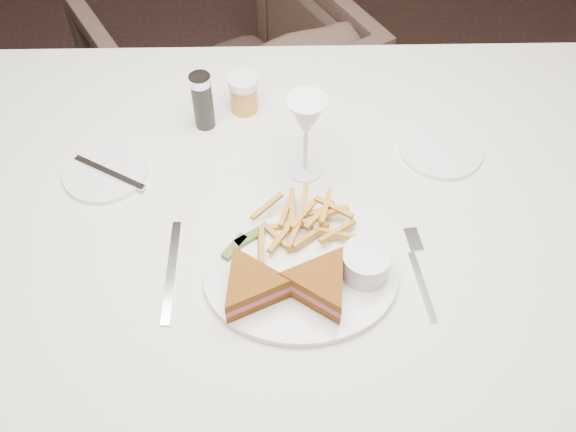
% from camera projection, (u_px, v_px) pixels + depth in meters
% --- Properties ---
extents(ground, '(5.00, 5.00, 0.00)m').
position_uv_depth(ground, '(142.00, 424.00, 1.67)').
color(ground, black).
rests_on(ground, ground).
extents(table, '(1.52, 1.09, 0.75)m').
position_uv_depth(table, '(285.00, 315.00, 1.45)').
color(table, silver).
rests_on(table, ground).
extents(chair_far, '(0.89, 0.87, 0.71)m').
position_uv_depth(chair_far, '(226.00, 85.00, 1.97)').
color(chair_far, '#423028').
rests_on(chair_far, ground).
extents(table_setting, '(0.80, 0.66, 0.18)m').
position_uv_depth(table_setting, '(292.00, 221.00, 1.09)').
color(table_setting, white).
rests_on(table_setting, table).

